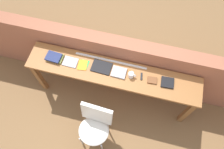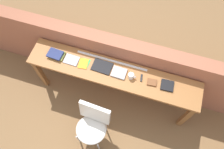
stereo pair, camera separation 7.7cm
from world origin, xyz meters
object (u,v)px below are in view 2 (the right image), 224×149
(multitool_folded, at_px, (141,78))
(book_repair_rightmost, at_px, (167,85))
(leather_journal_brown, at_px, (152,82))
(book_stack_leftmost, at_px, (56,54))
(chair_white_moulded, at_px, (92,124))
(magazine_cycling, at_px, (72,60))
(mug, at_px, (131,76))
(book_open_centre, at_px, (102,67))
(pamphlet_pile_colourful, at_px, (84,63))

(multitool_folded, height_order, book_repair_rightmost, book_repair_rightmost)
(leather_journal_brown, bearing_deg, book_stack_leftmost, 174.99)
(chair_white_moulded, bearing_deg, multitool_folded, 56.50)
(magazine_cycling, height_order, mug, mug)
(book_stack_leftmost, xyz_separation_m, multitool_folded, (1.28, 0.02, -0.02))
(magazine_cycling, distance_m, book_open_centre, 0.46)
(magazine_cycling, xyz_separation_m, multitool_folded, (1.03, 0.02, 0.00))
(mug, relative_size, leather_journal_brown, 0.85)
(chair_white_moulded, xyz_separation_m, multitool_folded, (0.49, 0.73, 0.36))
(book_open_centre, bearing_deg, leather_journal_brown, 0.14)
(book_stack_leftmost, xyz_separation_m, pamphlet_pile_colourful, (0.43, 0.00, -0.02))
(book_stack_leftmost, relative_size, mug, 2.18)
(magazine_cycling, bearing_deg, book_repair_rightmost, 1.79)
(mug, distance_m, leather_journal_brown, 0.30)
(book_stack_leftmost, relative_size, multitool_folded, 2.18)
(pamphlet_pile_colourful, relative_size, leather_journal_brown, 1.41)
(book_stack_leftmost, height_order, book_open_centre, book_stack_leftmost)
(leather_journal_brown, bearing_deg, chair_white_moulded, -136.82)
(multitool_folded, bearing_deg, book_open_centre, 179.55)
(chair_white_moulded, distance_m, multitool_folded, 0.95)
(book_open_centre, distance_m, leather_journal_brown, 0.73)
(book_stack_leftmost, height_order, leather_journal_brown, book_stack_leftmost)
(book_stack_leftmost, xyz_separation_m, leather_journal_brown, (1.43, -0.00, -0.02))
(magazine_cycling, height_order, multitool_folded, same)
(book_stack_leftmost, height_order, mug, mug)
(book_stack_leftmost, distance_m, leather_journal_brown, 1.43)
(leather_journal_brown, bearing_deg, mug, 176.76)
(mug, bearing_deg, book_open_centre, 175.20)
(mug, distance_m, multitool_folded, 0.15)
(book_stack_leftmost, xyz_separation_m, book_repair_rightmost, (1.64, 0.01, -0.01))
(pamphlet_pile_colourful, xyz_separation_m, leather_journal_brown, (1.00, -0.01, 0.01))
(chair_white_moulded, relative_size, magazine_cycling, 4.27)
(book_stack_leftmost, distance_m, book_open_centre, 0.70)
(book_open_centre, xyz_separation_m, leather_journal_brown, (0.73, -0.03, 0.00))
(pamphlet_pile_colourful, distance_m, leather_journal_brown, 1.00)
(book_open_centre, bearing_deg, mug, -2.43)
(book_open_centre, bearing_deg, book_repair_rightmost, 1.68)
(book_open_centre, distance_m, multitool_folded, 0.58)
(leather_journal_brown, bearing_deg, book_repair_rightmost, -0.10)
(chair_white_moulded, relative_size, book_open_centre, 3.20)
(book_stack_leftmost, relative_size, book_repair_rightmost, 1.39)
(magazine_cycling, relative_size, multitool_folded, 1.90)
(book_open_centre, bearing_deg, book_stack_leftmost, -175.70)
(multitool_folded, xyz_separation_m, book_repair_rightmost, (0.36, -0.01, 0.01))
(book_stack_leftmost, xyz_separation_m, magazine_cycling, (0.24, -0.01, -0.02))
(book_open_centre, bearing_deg, pamphlet_pile_colourful, -172.70)
(pamphlet_pile_colourful, height_order, book_repair_rightmost, book_repair_rightmost)
(book_open_centre, distance_m, mug, 0.44)
(multitool_folded, bearing_deg, leather_journal_brown, -8.84)
(book_repair_rightmost, bearing_deg, magazine_cycling, 177.12)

